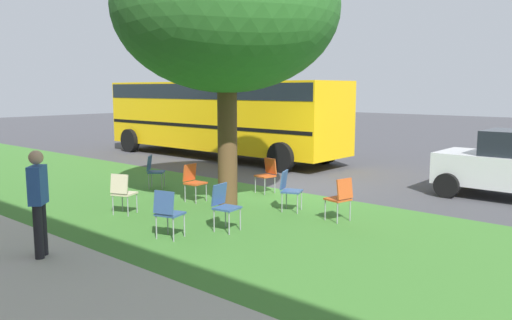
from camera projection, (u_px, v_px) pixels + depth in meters
name	position (u px, v px, depth m)	size (l,w,h in m)	color
ground	(290.00, 189.00, 13.30)	(80.00, 80.00, 0.00)	#424247
grass_verge	(202.00, 211.00, 10.89)	(48.00, 6.00, 0.01)	#3D752D
street_tree	(226.00, 9.00, 10.89)	(4.92, 4.92, 6.17)	brown
chair_0	(193.00, 180.00, 11.77)	(0.46, 0.45, 0.88)	#C64C1E
chair_1	(224.00, 203.00, 9.32)	(0.48, 0.47, 0.88)	#335184
chair_2	(341.00, 196.00, 9.98)	(0.50, 0.50, 0.88)	#C64C1E
chair_3	(154.00, 169.00, 13.31)	(0.59, 0.59, 0.88)	#335184
chair_4	(289.00, 187.00, 10.83)	(0.55, 0.54, 0.88)	#335184
chair_5	(267.00, 173.00, 12.74)	(0.48, 0.48, 0.88)	#C64C1E
chair_6	(122.00, 191.00, 10.50)	(0.54, 0.54, 0.88)	beige
chair_7	(168.00, 210.00, 8.79)	(0.51, 0.52, 0.88)	#335184
school_bus	(219.00, 112.00, 19.23)	(10.40, 2.80, 2.88)	yellow
pedestrian_1	(38.00, 199.00, 7.80)	(0.40, 0.40, 1.69)	black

